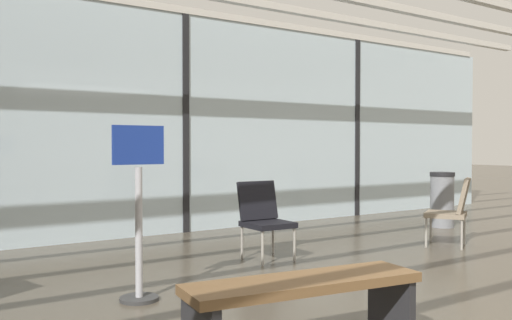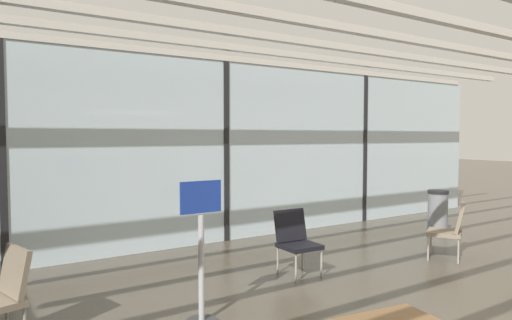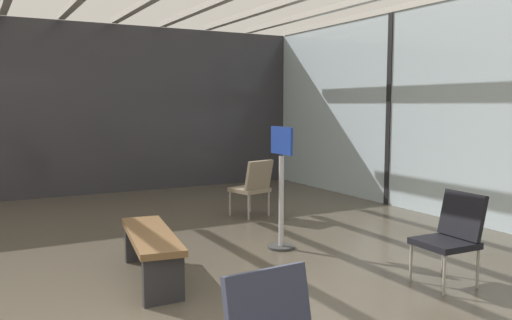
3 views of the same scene
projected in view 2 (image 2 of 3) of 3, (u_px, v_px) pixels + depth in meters
name	position (u px, v px, depth m)	size (l,w,h in m)	color
glass_curtain_wall	(225.00, 152.00, 8.15)	(14.00, 0.08, 3.20)	silver
window_mullion_0	(2.00, 157.00, 6.24)	(0.10, 0.12, 3.20)	black
window_mullion_1	(225.00, 152.00, 8.15)	(0.10, 0.12, 3.20)	black
window_mullion_2	(364.00, 149.00, 10.07)	(0.10, 0.12, 3.20)	black
ceiling_slats	(364.00, 18.00, 5.31)	(13.72, 6.72, 0.10)	beige
parked_airplane	(167.00, 131.00, 11.95)	(11.26, 4.04, 4.04)	silver
lounge_chair_0	(0.00, 291.00, 4.09)	(0.63, 0.60, 0.87)	#7F705B
lounge_chair_3	(451.00, 227.00, 6.94)	(0.68, 0.70, 0.87)	#7F705B
lounge_chair_4	(296.00, 238.00, 6.22)	(0.50, 0.54, 0.87)	black
trash_bin	(438.00, 213.00, 8.61)	(0.38, 0.38, 0.86)	slate
info_sign	(201.00, 257.00, 4.56)	(0.44, 0.32, 1.44)	#333333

